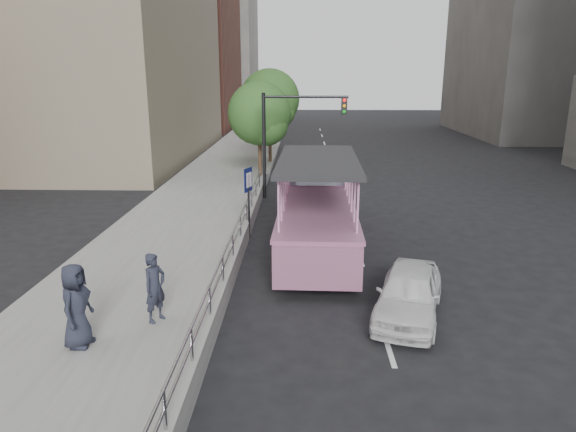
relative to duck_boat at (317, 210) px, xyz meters
The scene contains 14 objects.
ground 5.48m from the duck_boat, 85.17° to the right, with size 160.00×160.00×0.00m, color black.
sidewalk 7.16m from the duck_boat, 138.55° to the left, with size 5.50×80.00×0.30m, color #979792.
kerb_wall 4.33m from the duck_boat, 128.83° to the right, with size 0.24×30.00×0.36m, color #999A95.
guardrail 4.26m from the duck_boat, 128.83° to the right, with size 0.07×22.00×0.71m.
duck_boat is the anchor object (origin of this frame).
car 6.37m from the duck_boat, 69.73° to the right, with size 1.54×3.81×1.30m, color white.
pedestrian_near 8.03m from the duck_boat, 120.14° to the right, with size 0.62×0.41×1.71m, color #232533.
pedestrian_far 9.78m from the duck_boat, 123.47° to the right, with size 0.92×0.60×1.89m, color #232533.
parking_sign 2.63m from the duck_boat, 169.84° to the left, with size 0.24×0.58×2.72m.
traffic_signal 7.63m from the duck_boat, 99.92° to the left, with size 4.20×0.32×5.20m.
street_tree_near 11.28m from the duck_boat, 105.05° to the left, with size 3.52×3.52×5.72m.
street_tree_far 17.09m from the duck_boat, 99.07° to the left, with size 3.97×3.97×6.45m.
midrise_brick 47.62m from the duck_boat, 112.35° to the left, with size 18.00×16.00×26.00m, color brown.
midrise_stone_b 61.33m from the duck_boat, 104.84° to the left, with size 16.00×14.00×20.00m, color gray.
Camera 1 is at (-1.01, -12.81, 6.03)m, focal length 32.00 mm.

